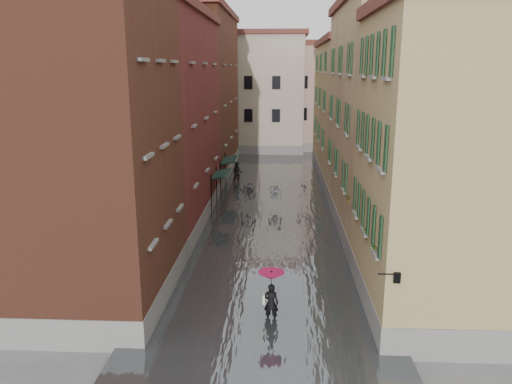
# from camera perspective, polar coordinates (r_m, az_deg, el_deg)

# --- Properties ---
(ground) EXTENTS (120.00, 120.00, 0.00)m
(ground) POSITION_cam_1_polar(r_m,az_deg,el_deg) (23.10, 1.19, -10.33)
(ground) COLOR slate
(ground) RESTS_ON ground
(floodwater) EXTENTS (10.00, 60.00, 0.20)m
(floodwater) POSITION_cam_1_polar(r_m,az_deg,el_deg) (35.33, 1.83, -1.47)
(floodwater) COLOR #4D5155
(floodwater) RESTS_ON ground
(building_left_near) EXTENTS (6.00, 8.00, 13.00)m
(building_left_near) POSITION_cam_1_polar(r_m,az_deg,el_deg) (20.72, -18.71, 4.90)
(building_left_near) COLOR brown
(building_left_near) RESTS_ON ground
(building_left_mid) EXTENTS (6.00, 14.00, 12.50)m
(building_left_mid) POSITION_cam_1_polar(r_m,az_deg,el_deg) (31.16, -11.33, 7.71)
(building_left_mid) COLOR maroon
(building_left_mid) RESTS_ON ground
(building_left_far) EXTENTS (6.00, 16.00, 14.00)m
(building_left_far) POSITION_cam_1_polar(r_m,az_deg,el_deg) (45.75, -6.78, 10.74)
(building_left_far) COLOR brown
(building_left_far) RESTS_ON ground
(building_right_near) EXTENTS (6.00, 8.00, 11.50)m
(building_right_near) POSITION_cam_1_polar(r_m,az_deg,el_deg) (20.44, 21.12, 2.44)
(building_right_near) COLOR #A28853
(building_right_near) RESTS_ON ground
(building_right_mid) EXTENTS (6.00, 14.00, 13.00)m
(building_right_mid) POSITION_cam_1_polar(r_m,az_deg,el_deg) (30.87, 15.01, 7.92)
(building_right_mid) COLOR tan
(building_right_mid) RESTS_ON ground
(building_right_far) EXTENTS (6.00, 16.00, 11.50)m
(building_right_far) POSITION_cam_1_polar(r_m,az_deg,el_deg) (45.65, 11.10, 9.00)
(building_right_far) COLOR #A28853
(building_right_far) RESTS_ON ground
(building_end_cream) EXTENTS (12.00, 9.00, 13.00)m
(building_end_cream) POSITION_cam_1_polar(r_m,az_deg,el_deg) (59.23, -0.59, 11.07)
(building_end_cream) COLOR #B3A68E
(building_end_cream) RESTS_ON ground
(building_end_pink) EXTENTS (10.00, 9.00, 12.00)m
(building_end_pink) POSITION_cam_1_polar(r_m,az_deg,el_deg) (61.38, 8.09, 10.57)
(building_end_pink) COLOR tan
(building_end_pink) RESTS_ON ground
(awning_near) EXTENTS (1.09, 2.80, 2.80)m
(awning_near) POSITION_cam_1_polar(r_m,az_deg,el_deg) (33.90, -4.08, 1.95)
(awning_near) COLOR black
(awning_near) RESTS_ON ground
(awning_far) EXTENTS (1.09, 3.34, 2.80)m
(awning_far) POSITION_cam_1_polar(r_m,az_deg,el_deg) (39.06, -3.14, 3.58)
(awning_far) COLOR black
(awning_far) RESTS_ON ground
(wall_lantern) EXTENTS (0.71, 0.22, 0.35)m
(wall_lantern) POSITION_cam_1_polar(r_m,az_deg,el_deg) (16.81, 15.71, -9.33)
(wall_lantern) COLOR black
(wall_lantern) RESTS_ON ground
(window_planters) EXTENTS (0.59, 8.10, 0.84)m
(window_planters) POSITION_cam_1_polar(r_m,az_deg,el_deg) (21.07, 12.42, -2.90)
(window_planters) COLOR #9A4E32
(window_planters) RESTS_ON ground
(pedestrian_main) EXTENTS (1.03, 1.03, 2.06)m
(pedestrian_main) POSITION_cam_1_polar(r_m,az_deg,el_deg) (19.29, 1.74, -11.19)
(pedestrian_main) COLOR black
(pedestrian_main) RESTS_ON ground
(pedestrian_far) EXTENTS (0.97, 0.79, 1.85)m
(pedestrian_far) POSITION_cam_1_polar(r_m,az_deg,el_deg) (42.14, -2.15, 2.22)
(pedestrian_far) COLOR black
(pedestrian_far) RESTS_ON ground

